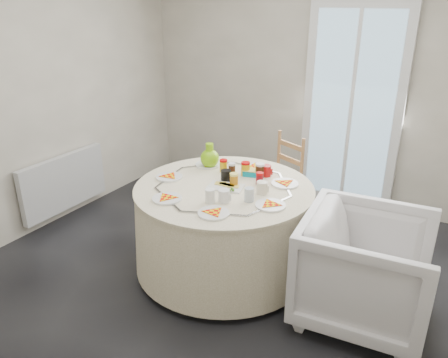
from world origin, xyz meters
The scene contains 14 objects.
floor centered at (0.00, 0.00, 0.00)m, with size 4.00×4.00×0.00m, color black.
wall_back centered at (0.00, 2.00, 1.30)m, with size 4.00×0.02×2.60m, color #BCB5A3.
wall_left centered at (-2.00, 0.00, 1.30)m, with size 0.02×4.00×2.60m, color #BCB5A3.
glass_door centered at (0.40, 1.95, 1.05)m, with size 1.00×0.08×2.10m, color silver.
radiator centered at (-1.94, 0.20, 0.38)m, with size 0.07×1.00×0.55m, color silver.
table centered at (-0.09, 0.21, 0.38)m, with size 1.43×1.43×0.73m, color white.
wooden_chair centered at (-0.08, 1.24, 0.47)m, with size 0.39×0.37×0.88m, color #AE6844, non-canonical shape.
armchair centered at (1.04, 0.17, 0.39)m, with size 0.83×0.78×0.86m, color silver.
place_settings centered at (-0.09, 0.21, 0.77)m, with size 1.17×1.17×0.02m, color silver, non-canonical shape.
jar_cluster centered at (-0.07, 0.43, 0.82)m, with size 0.43×0.22×0.13m, color #A75A1E, non-canonical shape.
butter_tub centered at (-0.01, 0.52, 0.79)m, with size 0.14×0.10×0.05m, color #048AA8.
green_pitcher centered at (-0.41, 0.51, 0.87)m, with size 0.16×0.16×0.21m, color #73B80B, non-canonical shape.
cheese_platter centered at (-0.07, 0.20, 0.77)m, with size 0.27×0.17×0.03m, color white, non-canonical shape.
mugs_glasses centered at (0.05, 0.19, 0.81)m, with size 0.62×0.62×0.11m, color #9B9B9B, non-canonical shape.
Camera 1 is at (1.47, -2.47, 2.09)m, focal length 35.00 mm.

